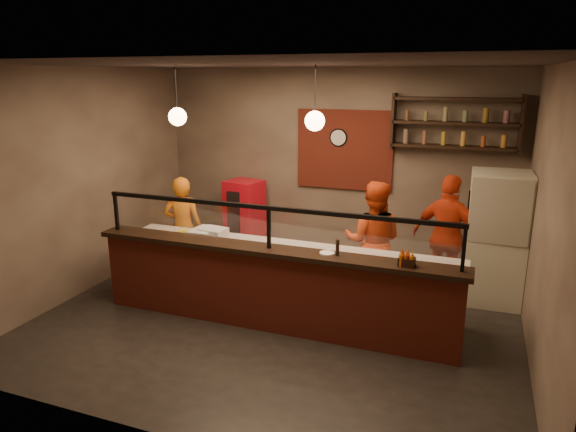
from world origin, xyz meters
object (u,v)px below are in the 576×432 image
at_px(red_cooler, 245,218).
at_px(pepper_mill, 337,248).
at_px(cook_mid, 373,241).
at_px(cook_right, 448,237).
at_px(condiment_caddy, 407,262).
at_px(cook_left, 183,227).
at_px(pizza_dough, 355,259).
at_px(wall_clock, 339,138).
at_px(fridge, 496,238).

height_order(red_cooler, pepper_mill, red_cooler).
relative_size(cook_mid, cook_right, 0.96).
relative_size(red_cooler, condiment_caddy, 7.64).
xyz_separation_m(cook_mid, red_cooler, (-2.49, 1.12, -0.19)).
distance_m(cook_left, condiment_caddy, 3.77).
bearing_deg(pizza_dough, wall_clock, 110.18).
xyz_separation_m(pizza_dough, pepper_mill, (-0.12, -0.38, 0.25)).
bearing_deg(condiment_caddy, wall_clock, 118.91).
bearing_deg(condiment_caddy, pepper_mill, 175.40).
relative_size(cook_right, pepper_mill, 9.30).
bearing_deg(wall_clock, cook_mid, -57.59).
relative_size(wall_clock, pizza_dough, 0.67).
bearing_deg(cook_mid, condiment_caddy, 110.10).
height_order(condiment_caddy, pepper_mill, pepper_mill).
xyz_separation_m(condiment_caddy, pepper_mill, (-0.80, 0.06, 0.05)).
relative_size(pizza_dough, pepper_mill, 2.34).
relative_size(cook_right, pizza_dough, 3.97).
bearing_deg(cook_left, pepper_mill, 138.25).
height_order(fridge, condiment_caddy, fridge).
xyz_separation_m(wall_clock, red_cooler, (-1.58, -0.31, -1.44)).
xyz_separation_m(pizza_dough, condiment_caddy, (0.68, -0.45, 0.20)).
distance_m(wall_clock, cook_left, 2.89).
relative_size(fridge, pepper_mill, 9.64).
bearing_deg(cook_left, condiment_caddy, 141.92).
height_order(cook_left, red_cooler, cook_left).
bearing_deg(cook_mid, cook_left, -1.36).
relative_size(cook_mid, pizza_dough, 3.81).
height_order(fridge, pizza_dough, fridge).
distance_m(pizza_dough, pepper_mill, 0.47).
height_order(cook_left, pepper_mill, cook_left).
height_order(cook_right, condiment_caddy, cook_right).
xyz_separation_m(wall_clock, cook_right, (1.88, -0.99, -1.21)).
bearing_deg(cook_left, cook_right, 169.21).
xyz_separation_m(cook_right, pizza_dough, (-1.02, -1.35, 0.02)).
height_order(cook_mid, red_cooler, cook_mid).
xyz_separation_m(fridge, pizza_dough, (-1.64, -1.44, -0.02)).
bearing_deg(red_cooler, pizza_dough, -27.81).
bearing_deg(cook_mid, wall_clock, -62.49).
bearing_deg(fridge, red_cooler, 169.99).
bearing_deg(cook_right, pepper_mill, 75.23).
bearing_deg(wall_clock, cook_right, -27.87).
bearing_deg(fridge, cook_left, -172.89).
xyz_separation_m(fridge, condiment_caddy, (-0.96, -1.88, 0.19)).
height_order(cook_mid, condiment_caddy, cook_mid).
bearing_deg(pizza_dough, pepper_mill, -107.55).
bearing_deg(pepper_mill, fridge, 45.94).
bearing_deg(fridge, wall_clock, 158.33).
bearing_deg(pepper_mill, condiment_caddy, -4.60).
bearing_deg(cook_right, wall_clock, -9.34).
bearing_deg(cook_mid, pepper_mill, 77.96).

